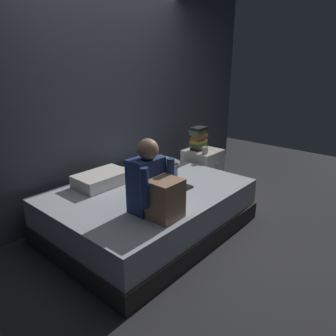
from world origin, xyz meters
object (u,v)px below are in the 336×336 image
(book_stack, at_px, (199,138))
(nightstand, at_px, (202,170))
(person_sitting, at_px, (154,186))
(laptop, at_px, (172,183))
(pillow, at_px, (102,179))
(clothes_pile, at_px, (167,164))
(mug, at_px, (205,150))
(bed, at_px, (149,209))

(book_stack, bearing_deg, nightstand, -61.35)
(person_sitting, height_order, laptop, person_sitting)
(nightstand, height_order, laptop, laptop)
(pillow, bearing_deg, clothes_pile, -10.22)
(nightstand, bearing_deg, mug, -137.31)
(nightstand, bearing_deg, person_sitting, -158.86)
(person_sitting, distance_m, clothes_pile, 1.22)
(person_sitting, distance_m, mug, 1.61)
(bed, distance_m, pillow, 0.59)
(bed, xyz_separation_m, nightstand, (1.30, 0.22, 0.05))
(laptop, height_order, book_stack, book_stack)
(pillow, distance_m, clothes_pile, 0.88)
(pillow, bearing_deg, nightstand, -8.47)
(mug, relative_size, clothes_pile, 0.30)
(laptop, distance_m, clothes_pile, 0.66)
(nightstand, relative_size, book_stack, 1.81)
(bed, height_order, person_sitting, person_sitting)
(book_stack, bearing_deg, clothes_pile, 178.81)
(laptop, xyz_separation_m, mug, (1.00, 0.29, 0.08))
(pillow, height_order, book_stack, book_stack)
(bed, xyz_separation_m, laptop, (0.17, -0.18, 0.29))
(pillow, relative_size, clothes_pile, 1.89)
(bed, height_order, mug, mug)
(nightstand, distance_m, clothes_pile, 0.72)
(bed, distance_m, person_sitting, 0.73)
(nightstand, bearing_deg, bed, -170.36)
(laptop, bearing_deg, mug, 15.91)
(clothes_pile, bearing_deg, nightstand, -6.20)
(laptop, relative_size, book_stack, 1.02)
(clothes_pile, bearing_deg, laptop, -133.62)
(bed, height_order, clothes_pile, clothes_pile)
(bed, relative_size, mug, 22.22)
(mug, bearing_deg, clothes_pile, 160.46)
(laptop, distance_m, book_stack, 1.21)
(bed, distance_m, clothes_pile, 0.75)
(laptop, distance_m, mug, 1.04)
(mug, xyz_separation_m, clothes_pile, (-0.54, 0.19, -0.09))
(book_stack, distance_m, mug, 0.23)
(bed, height_order, laptop, laptop)
(book_stack, bearing_deg, laptop, -157.04)
(book_stack, bearing_deg, pillow, 173.59)
(clothes_pile, bearing_deg, bed, -154.84)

